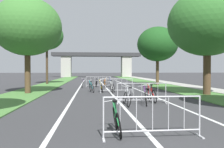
% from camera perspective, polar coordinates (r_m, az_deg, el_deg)
% --- Properties ---
extents(grass_verge_left, '(2.94, 66.55, 0.05)m').
position_cam_1_polar(grass_verge_left, '(29.46, -14.36, -2.32)').
color(grass_verge_left, '#477A38').
rests_on(grass_verge_left, ground).
extents(grass_verge_right, '(2.94, 66.55, 0.05)m').
position_cam_1_polar(grass_verge_right, '(30.08, 9.41, -2.24)').
color(grass_verge_right, '#477A38').
rests_on(grass_verge_right, ground).
extents(sidewalk_path_right, '(2.09, 66.55, 0.08)m').
position_cam_1_polar(sidewalk_path_right, '(30.82, 13.95, -2.15)').
color(sidewalk_path_right, '#9E9B93').
rests_on(sidewalk_path_right, ground).
extents(lane_stripe_center, '(0.14, 38.50, 0.01)m').
position_cam_1_polar(lane_stripe_center, '(21.19, -1.22, -3.62)').
color(lane_stripe_center, silver).
rests_on(lane_stripe_center, ground).
extents(lane_stripe_right_lane, '(0.14, 38.50, 0.01)m').
position_cam_1_polar(lane_stripe_right_lane, '(21.53, 5.62, -3.55)').
color(lane_stripe_right_lane, silver).
rests_on(lane_stripe_right_lane, ground).
extents(lane_stripe_left_lane, '(0.14, 38.50, 0.01)m').
position_cam_1_polar(lane_stripe_left_lane, '(21.16, -8.18, -3.63)').
color(lane_stripe_left_lane, silver).
rests_on(lane_stripe_left_lane, ground).
extents(overpass_bridge, '(21.44, 3.14, 5.93)m').
position_cam_1_polar(overpass_bridge, '(56.89, -3.81, 3.31)').
color(overpass_bridge, '#2D2D30').
rests_on(overpass_bridge, ground).
extents(tree_left_cypress_far, '(4.87, 4.87, 6.86)m').
position_cam_1_polar(tree_left_cypress_far, '(17.92, -20.12, 10.81)').
color(tree_left_cypress_far, '#4C3823').
rests_on(tree_left_cypress_far, ground).
extents(tree_left_maple_mid, '(3.94, 3.94, 7.49)m').
position_cam_1_polar(tree_left_maple_mid, '(29.20, -15.75, 8.99)').
color(tree_left_maple_mid, '#3D2D1E').
rests_on(tree_left_maple_mid, ground).
extents(tree_right_oak_near, '(5.29, 5.29, 7.15)m').
position_cam_1_polar(tree_right_oak_near, '(17.26, 22.41, 11.54)').
color(tree_right_oak_near, '#4C3823').
rests_on(tree_right_oak_near, ground).
extents(tree_right_pine_near, '(4.55, 4.55, 6.55)m').
position_cam_1_polar(tree_right_pine_near, '(26.67, 11.14, 7.21)').
color(tree_right_pine_near, '#4C3823').
rests_on(tree_right_pine_near, ground).
extents(crowd_barrier_nearest, '(2.52, 0.47, 1.05)m').
position_cam_1_polar(crowd_barrier_nearest, '(5.95, 9.96, -10.41)').
color(crowd_barrier_nearest, '#ADADB2').
rests_on(crowd_barrier_nearest, ground).
extents(crowd_barrier_second, '(2.54, 0.59, 1.05)m').
position_cam_1_polar(crowd_barrier_second, '(11.84, 7.34, -4.73)').
color(crowd_barrier_second, '#ADADB2').
rests_on(crowd_barrier_second, ground).
extents(crowd_barrier_third, '(2.53, 0.57, 1.05)m').
position_cam_1_polar(crowd_barrier_third, '(17.52, 1.10, -2.88)').
color(crowd_barrier_third, '#ADADB2').
rests_on(crowd_barrier_third, ground).
extents(crowd_barrier_fourth, '(2.53, 0.51, 1.05)m').
position_cam_1_polar(crowd_barrier_fourth, '(23.29, -3.36, -1.93)').
color(crowd_barrier_fourth, '#ADADB2').
rests_on(crowd_barrier_fourth, ground).
extents(bicycle_purple_0, '(0.48, 1.67, 0.90)m').
position_cam_1_polar(bicycle_purple_0, '(22.72, -7.26, -2.41)').
color(bicycle_purple_0, black).
rests_on(bicycle_purple_0, ground).
extents(bicycle_silver_1, '(0.55, 1.69, 0.93)m').
position_cam_1_polar(bicycle_silver_1, '(11.16, 3.76, -5.91)').
color(bicycle_silver_1, black).
rests_on(bicycle_silver_1, ground).
extents(bicycle_teal_2, '(0.63, 1.67, 0.93)m').
position_cam_1_polar(bicycle_teal_2, '(17.86, -5.08, -3.31)').
color(bicycle_teal_2, black).
rests_on(bicycle_teal_2, ground).
extents(bicycle_red_3, '(0.47, 1.71, 0.97)m').
position_cam_1_polar(bicycle_red_3, '(12.54, 9.66, -5.08)').
color(bicycle_red_3, black).
rests_on(bicycle_red_3, ground).
extents(bicycle_yellow_4, '(0.53, 1.60, 0.98)m').
position_cam_1_polar(bicycle_yellow_4, '(17.91, -2.65, -3.32)').
color(bicycle_yellow_4, black).
rests_on(bicycle_yellow_4, ground).
extents(bicycle_white_5, '(0.71, 1.73, 0.96)m').
position_cam_1_polar(bicycle_white_5, '(17.08, 0.14, -3.43)').
color(bicycle_white_5, black).
rests_on(bicycle_white_5, ground).
extents(bicycle_blue_6, '(0.49, 1.76, 0.96)m').
position_cam_1_polar(bicycle_blue_6, '(23.90, -0.36, -2.22)').
color(bicycle_blue_6, black).
rests_on(bicycle_blue_6, ground).
extents(bicycle_orange_7, '(0.42, 1.63, 0.95)m').
position_cam_1_polar(bicycle_orange_7, '(22.81, -1.73, -2.41)').
color(bicycle_orange_7, black).
rests_on(bicycle_orange_7, ground).
extents(bicycle_black_8, '(0.49, 1.65, 0.94)m').
position_cam_1_polar(bicycle_black_8, '(23.66, -3.87, -2.26)').
color(bicycle_black_8, black).
rests_on(bicycle_black_8, ground).
extents(bicycle_green_9, '(0.55, 1.60, 0.94)m').
position_cam_1_polar(bicycle_green_9, '(6.28, 1.17, -11.25)').
color(bicycle_green_9, black).
rests_on(bicycle_green_9, ground).
extents(bicycle_purple_10, '(0.72, 1.66, 1.02)m').
position_cam_1_polar(bicycle_purple_10, '(11.47, 8.29, -5.61)').
color(bicycle_purple_10, black).
rests_on(bicycle_purple_10, ground).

